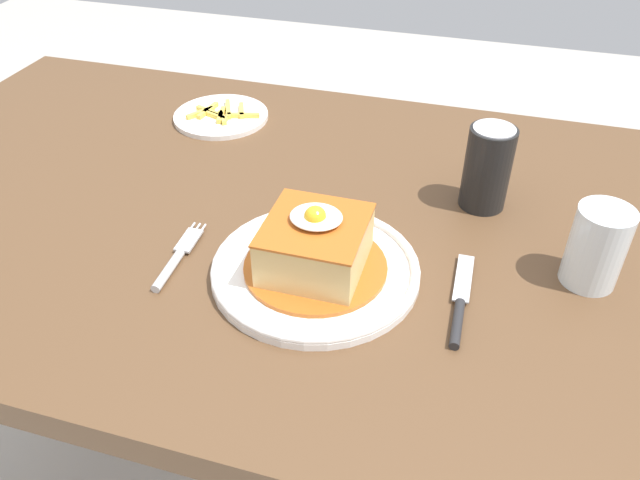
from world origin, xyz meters
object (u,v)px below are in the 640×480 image
Objects in this scene: fork at (175,260)px; soda_can at (487,168)px; main_plate at (316,269)px; side_plate_fries at (221,116)px; drinking_glass at (595,252)px; knife at (459,310)px.

fork is 1.14× the size of soda_can.
side_plate_fries is (-0.29, 0.37, -0.00)m from main_plate.
drinking_glass reaches higher than side_plate_fries.
main_plate is 1.55× the size of side_plate_fries.
main_plate is 2.12× the size of soda_can.
soda_can is (0.19, 0.22, 0.05)m from main_plate.
main_plate is at bearing 9.98° from fork.
knife is 0.19m from drinking_glass.
drinking_glass is (0.51, 0.12, 0.04)m from fork.
drinking_glass reaches higher than knife.
fork is at bearing -178.19° from knife.
main_plate is 2.51× the size of drinking_glass.
fork is (-0.18, -0.03, -0.00)m from main_plate.
drinking_glass is at bearing -24.43° from side_plate_fries.
fork is 0.52m from drinking_glass.
soda_can reaches higher than fork.
main_plate is at bearing -165.31° from drinking_glass.
knife is at bearing -6.32° from main_plate.
soda_can is (0.00, 0.24, 0.06)m from knife.
knife is (0.36, 0.01, 0.00)m from fork.
side_plate_fries is (-0.11, 0.40, -0.00)m from fork.
drinking_glass is 0.68m from side_plate_fries.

